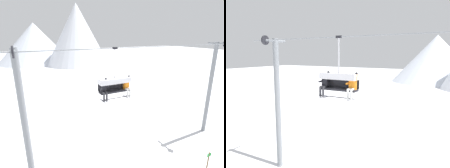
# 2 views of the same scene
# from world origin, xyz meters

# --- Properties ---
(ground_plane) EXTENTS (200.00, 200.00, 0.00)m
(ground_plane) POSITION_xyz_m (0.00, 0.00, 0.00)
(ground_plane) COLOR white
(mountain_peak_west) EXTENTS (22.89, 22.89, 12.56)m
(mountain_peak_west) POSITION_xyz_m (-2.47, 53.74, 6.28)
(mountain_peak_west) COLOR silver
(mountain_peak_west) RESTS_ON ground_plane
(mountain_peak_central) EXTENTS (18.88, 18.88, 17.78)m
(mountain_peak_central) POSITION_xyz_m (9.02, 43.84, 8.89)
(mountain_peak_central) COLOR white
(mountain_peak_central) RESTS_ON ground_plane
(lift_tower_near) EXTENTS (0.36, 1.88, 8.61)m
(lift_tower_near) POSITION_xyz_m (-6.05, -0.02, 4.47)
(lift_tower_near) COLOR slate
(lift_tower_near) RESTS_ON ground_plane
(lift_tower_far) EXTENTS (0.36, 1.88, 8.61)m
(lift_tower_far) POSITION_xyz_m (9.17, -0.02, 4.47)
(lift_tower_far) COLOR slate
(lift_tower_far) RESTS_ON ground_plane
(lift_cable) EXTENTS (17.22, 0.05, 0.05)m
(lift_cable) POSITION_xyz_m (1.56, -0.80, 8.33)
(lift_cable) COLOR slate
(chairlift_chair) EXTENTS (1.97, 0.74, 2.96)m
(chairlift_chair) POSITION_xyz_m (-0.99, -0.73, 6.31)
(chairlift_chair) COLOR #232328
(skier_black) EXTENTS (0.48, 1.70, 1.34)m
(skier_black) POSITION_xyz_m (-1.76, -0.94, 6.02)
(skier_black) COLOR black
(skier_orange) EXTENTS (0.48, 1.70, 1.34)m
(skier_orange) POSITION_xyz_m (-0.21, -0.94, 6.02)
(skier_orange) COLOR orange
(trail_sign) EXTENTS (0.36, 0.08, 1.60)m
(trail_sign) POSITION_xyz_m (4.53, -3.76, 0.90)
(trail_sign) COLOR brown
(trail_sign) RESTS_ON ground_plane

